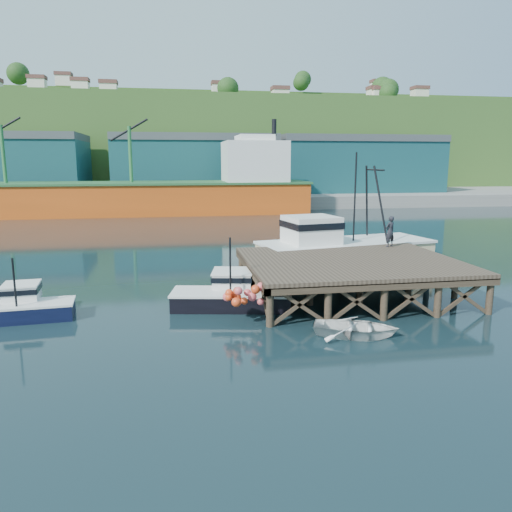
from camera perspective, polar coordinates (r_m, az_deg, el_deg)
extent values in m
plane|color=black|center=(28.25, 0.09, -4.99)|extent=(300.00, 300.00, 0.00)
cube|color=brown|center=(29.21, 10.78, -0.62)|extent=(12.00, 10.00, 0.25)
cube|color=#473828|center=(24.90, 14.66, -3.37)|extent=(12.00, 0.30, 0.35)
cylinder|color=#473828|center=(23.56, 1.59, -6.22)|extent=(0.36, 0.36, 2.60)
cylinder|color=#473828|center=(28.06, 25.14, -4.47)|extent=(0.36, 0.36, 2.60)
cylinder|color=#473828|center=(32.53, -1.68, -1.42)|extent=(0.36, 0.36, 2.60)
cylinder|color=#473828|center=(35.93, 16.62, -0.70)|extent=(0.36, 0.36, 2.60)
cube|color=gray|center=(97.12, -7.09, 6.82)|extent=(160.00, 40.00, 2.00)
cube|color=#18464F|center=(91.90, -7.01, 10.03)|extent=(28.00, 16.00, 9.00)
cube|color=#18464F|center=(98.11, 11.04, 9.96)|extent=(30.00, 16.00, 9.00)
cube|color=#E15415|center=(75.33, -15.47, 6.27)|extent=(55.00, 9.50, 4.40)
cube|color=#26592D|center=(75.20, -15.56, 8.02)|extent=(55.50, 10.00, 0.30)
cube|color=silver|center=(75.84, -0.20, 10.70)|extent=(9.00, 9.00, 6.00)
cube|color=silver|center=(75.90, -0.21, 13.19)|extent=(5.00, 7.00, 1.20)
cylinder|color=black|center=(76.55, 2.08, 14.44)|extent=(0.70, 0.70, 2.50)
cube|color=#2D511E|center=(126.90, -7.89, 12.25)|extent=(220.00, 50.00, 22.00)
cube|color=black|center=(27.20, -25.41, -5.85)|extent=(5.18, 2.26, 0.78)
cube|color=silver|center=(27.09, -25.48, -5.02)|extent=(5.28, 2.31, 0.10)
cube|color=silver|center=(27.86, -25.22, -3.79)|extent=(1.78, 1.78, 0.78)
cube|color=black|center=(27.82, -25.25, -3.44)|extent=(1.88, 1.88, 0.26)
cylinder|color=black|center=(26.33, -25.89, -2.80)|extent=(0.10, 0.10, 2.43)
cube|color=black|center=(26.59, -2.83, -5.07)|extent=(6.49, 3.39, 0.86)
cube|color=silver|center=(26.47, -2.84, -4.14)|extent=(6.62, 3.45, 0.11)
cube|color=silver|center=(27.44, -2.70, -2.71)|extent=(2.40, 2.40, 0.86)
cube|color=black|center=(27.40, -2.71, -2.33)|extent=(2.53, 2.53, 0.29)
cylinder|color=black|center=(25.51, -2.96, -1.24)|extent=(0.10, 0.10, 3.04)
sphere|color=#E9565B|center=(23.86, -2.48, -5.39)|extent=(0.40, 0.40, 0.40)
sphere|color=#E9565B|center=(24.11, -0.52, -4.74)|extent=(0.40, 0.40, 0.40)
sphere|color=#DD421B|center=(23.55, -1.25, -4.64)|extent=(0.40, 0.40, 0.40)
cube|color=beige|center=(36.08, 10.17, -0.05)|extent=(12.71, 6.36, 1.99)
cube|color=silver|center=(35.90, 10.23, 1.59)|extent=(12.97, 6.62, 0.17)
cube|color=silver|center=(34.92, 6.01, 3.01)|extent=(3.83, 3.65, 1.99)
cube|color=black|center=(34.86, 6.03, 3.73)|extent=(3.95, 3.78, 0.44)
cylinder|color=black|center=(35.75, 11.22, 6.25)|extent=(0.12, 0.12, 6.63)
imported|color=white|center=(22.88, 11.33, -8.05)|extent=(4.45, 3.85, 0.77)
imported|color=black|center=(33.93, 15.07, 2.73)|extent=(0.87, 0.74, 2.02)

